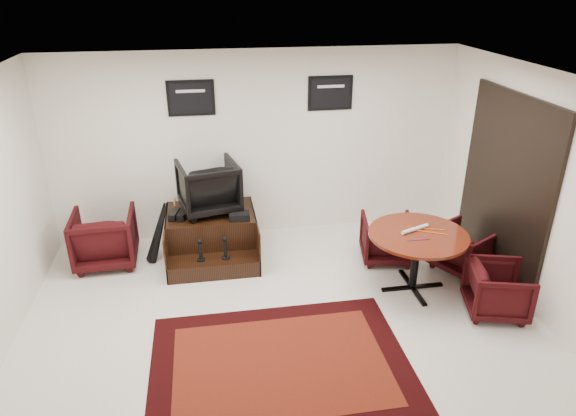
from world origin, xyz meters
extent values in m
plane|color=silver|center=(0.00, 0.00, 0.00)|extent=(6.00, 6.00, 0.00)
cube|color=white|center=(0.00, 2.50, 1.40)|extent=(6.00, 0.02, 2.80)
cube|color=white|center=(0.00, -2.50, 1.40)|extent=(6.00, 0.02, 2.80)
cube|color=white|center=(3.00, 0.00, 1.40)|extent=(0.02, 5.00, 2.80)
cube|color=white|center=(0.00, 0.00, 2.80)|extent=(6.00, 5.00, 0.02)
cube|color=black|center=(2.97, 0.70, 1.30)|extent=(0.05, 1.90, 2.30)
cube|color=black|center=(2.96, 0.70, 1.30)|extent=(0.02, 1.72, 2.12)
cube|color=black|center=(2.97, 0.70, 1.30)|extent=(0.03, 0.05, 2.12)
cube|color=black|center=(-0.90, 2.48, 2.15)|extent=(0.66, 0.03, 0.50)
cube|color=black|center=(-0.90, 2.46, 2.15)|extent=(0.58, 0.01, 0.42)
cube|color=silver|center=(-0.90, 2.46, 2.25)|extent=(0.40, 0.00, 0.04)
cube|color=black|center=(1.10, 2.48, 2.15)|extent=(0.66, 0.03, 0.50)
cube|color=black|center=(1.10, 2.46, 2.15)|extent=(0.58, 0.01, 0.42)
cube|color=silver|center=(1.10, 2.46, 2.25)|extent=(0.40, 0.00, 0.04)
cube|color=black|center=(-0.13, -0.64, 0.00)|extent=(2.69, 2.02, 0.01)
cube|color=#58180C|center=(-0.13, -0.64, 0.01)|extent=(2.21, 1.54, 0.01)
cube|color=black|center=(-0.74, 1.92, 0.32)|extent=(1.24, 0.92, 0.64)
cube|color=black|center=(-0.74, 1.28, 0.11)|extent=(1.24, 0.37, 0.23)
cube|color=black|center=(-1.36, 1.74, 0.32)|extent=(0.02, 1.28, 0.64)
cube|color=black|center=(-0.13, 1.74, 0.32)|extent=(0.02, 1.28, 0.64)
cylinder|color=black|center=(-0.91, 1.28, 0.24)|extent=(0.11, 0.11, 0.02)
cylinder|color=black|center=(-0.91, 1.28, 0.37)|extent=(0.04, 0.04, 0.24)
sphere|color=black|center=(-0.91, 1.28, 0.52)|extent=(0.07, 0.07, 0.07)
cylinder|color=black|center=(-0.58, 1.28, 0.24)|extent=(0.11, 0.11, 0.02)
cylinder|color=black|center=(-0.58, 1.28, 0.37)|extent=(0.04, 0.04, 0.24)
sphere|color=black|center=(-0.58, 1.28, 0.52)|extent=(0.07, 0.07, 0.07)
imported|color=black|center=(-0.74, 1.97, 1.05)|extent=(0.92, 0.88, 0.81)
cube|color=black|center=(-1.24, 1.79, 0.69)|extent=(0.17, 0.29, 0.10)
cube|color=black|center=(-1.12, 1.76, 0.69)|extent=(0.17, 0.29, 0.10)
cube|color=black|center=(-0.35, 1.60, 0.69)|extent=(0.29, 0.20, 0.10)
imported|color=black|center=(-2.21, 1.85, 0.42)|extent=(0.85, 0.80, 0.85)
cylinder|color=#4E1A0B|center=(1.78, 0.50, 0.78)|extent=(1.23, 1.23, 0.04)
cylinder|color=black|center=(1.78, 0.50, 0.41)|extent=(0.10, 0.10, 0.72)
cube|color=black|center=(1.78, 0.50, 0.02)|extent=(0.82, 0.06, 0.03)
cube|color=black|center=(1.78, 0.50, 0.02)|extent=(0.06, 0.82, 0.03)
imported|color=black|center=(1.69, 1.30, 0.35)|extent=(0.79, 0.76, 0.71)
imported|color=black|center=(2.63, 0.85, 0.35)|extent=(0.88, 0.90, 0.70)
imported|color=black|center=(2.56, -0.15, 0.34)|extent=(0.78, 0.81, 0.69)
cylinder|color=silver|center=(1.77, 0.58, 0.83)|extent=(0.41, 0.20, 0.05)
cylinder|color=#E05E0C|center=(1.92, 0.50, 0.81)|extent=(0.40, 0.22, 0.01)
cylinder|color=#E05E0C|center=(1.92, 0.60, 0.81)|extent=(0.43, 0.16, 0.01)
cylinder|color=#4C1933|center=(1.62, 0.33, 0.81)|extent=(0.10, 0.01, 0.01)
cylinder|color=#4C1933|center=(1.68, 0.33, 0.81)|extent=(0.10, 0.01, 0.01)
cylinder|color=#4C1933|center=(1.74, 0.33, 0.81)|extent=(0.10, 0.01, 0.01)
cylinder|color=#4C1933|center=(1.80, 0.33, 0.81)|extent=(0.10, 0.01, 0.01)
camera|label=1|loc=(-0.74, -4.79, 3.72)|focal=32.00mm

